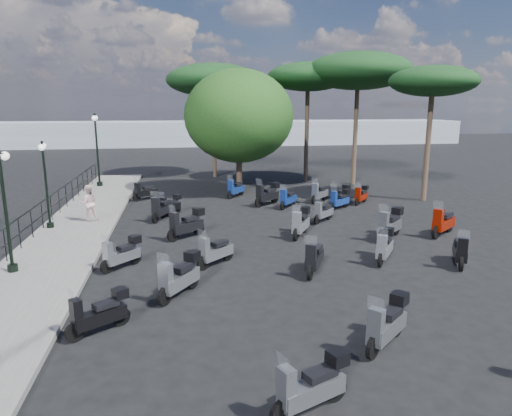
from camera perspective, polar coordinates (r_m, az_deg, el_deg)
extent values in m
plane|color=black|center=(16.69, -1.63, -4.99)|extent=(120.00, 120.00, 0.00)
cube|color=#605E5B|center=(19.91, -21.77, -2.76)|extent=(3.00, 30.00, 0.15)
cylinder|color=black|center=(16.75, -28.87, -4.05)|extent=(0.04, 0.04, 1.10)
cylinder|color=black|center=(18.00, -27.46, -2.82)|extent=(0.04, 0.04, 1.10)
cylinder|color=black|center=(19.26, -26.24, -1.75)|extent=(0.04, 0.04, 1.10)
cylinder|color=black|center=(20.54, -25.17, -0.81)|extent=(0.04, 0.04, 1.10)
cylinder|color=black|center=(21.83, -24.23, 0.03)|extent=(0.04, 0.04, 1.10)
cylinder|color=black|center=(23.12, -23.39, 0.76)|extent=(0.04, 0.04, 1.10)
cylinder|color=black|center=(24.43, -22.64, 1.42)|extent=(0.04, 0.04, 1.10)
cylinder|color=black|center=(25.74, -21.97, 2.01)|extent=(0.04, 0.04, 1.10)
cylinder|color=black|center=(27.06, -21.36, 2.55)|extent=(0.04, 0.04, 1.10)
cylinder|color=black|center=(28.38, -20.81, 3.03)|extent=(0.04, 0.04, 1.10)
cylinder|color=black|center=(29.70, -20.31, 3.47)|extent=(0.04, 0.04, 1.10)
cylinder|color=black|center=(31.03, -19.85, 3.87)|extent=(0.04, 0.04, 1.10)
cylinder|color=black|center=(32.37, -19.43, 4.24)|extent=(0.04, 0.04, 1.10)
cube|color=black|center=(19.79, -25.84, 0.23)|extent=(0.04, 26.00, 0.04)
cube|color=black|center=(19.90, -25.69, -1.26)|extent=(0.04, 26.00, 0.04)
cylinder|color=black|center=(15.78, -28.13, -6.61)|extent=(0.30, 0.30, 0.22)
cylinder|color=black|center=(15.34, -28.80, -0.46)|extent=(0.10, 0.10, 3.69)
sphere|color=white|center=(15.48, -28.90, 5.72)|extent=(0.26, 0.26, 0.26)
cylinder|color=black|center=(20.61, -24.32, -1.95)|extent=(0.28, 0.28, 0.21)
cylinder|color=black|center=(20.29, -24.75, 2.61)|extent=(0.10, 0.10, 3.55)
cylinder|color=black|center=(20.10, -25.18, 7.22)|extent=(0.19, 0.79, 0.04)
sphere|color=white|center=(20.50, -25.09, 7.06)|extent=(0.25, 0.25, 0.25)
sphere|color=white|center=(19.71, -25.24, 6.86)|extent=(0.25, 0.25, 0.25)
cylinder|color=black|center=(30.12, -18.94, 2.89)|extent=(0.36, 0.36, 0.27)
cylinder|color=black|center=(29.86, -19.23, 6.84)|extent=(0.12, 0.12, 4.45)
cylinder|color=black|center=(29.74, -19.53, 10.78)|extent=(0.16, 1.00, 0.04)
sphere|color=white|center=(30.25, -19.46, 10.59)|extent=(0.31, 0.31, 0.31)
sphere|color=white|center=(29.25, -19.56, 10.54)|extent=(0.31, 0.31, 0.31)
imported|color=beige|center=(21.00, -20.18, 0.59)|extent=(0.90, 0.77, 1.59)
cylinder|color=black|center=(11.08, -21.72, -14.25)|extent=(0.42, 0.33, 0.44)
cylinder|color=black|center=(11.48, -16.51, -12.88)|extent=(0.42, 0.33, 0.44)
cube|color=black|center=(11.22, -18.91, -12.75)|extent=(1.16, 0.94, 0.31)
cube|color=black|center=(11.17, -18.26, -11.35)|extent=(0.61, 0.54, 0.13)
cube|color=black|center=(10.93, -21.54, -12.17)|extent=(0.32, 0.34, 0.65)
plane|color=white|center=(10.75, -22.00, -10.22)|extent=(0.26, 0.33, 0.34)
cube|color=black|center=(11.25, -16.61, -10.14)|extent=(0.43, 0.42, 0.24)
cylinder|color=black|center=(14.87, -18.15, -6.98)|extent=(0.38, 0.39, 0.45)
cylinder|color=black|center=(15.52, -14.82, -5.93)|extent=(0.38, 0.39, 0.45)
cube|color=gray|center=(15.16, -16.35, -5.80)|extent=(1.08, 1.09, 0.32)
cube|color=black|center=(15.18, -15.94, -4.72)|extent=(0.60, 0.60, 0.13)
cube|color=gray|center=(14.78, -18.03, -5.33)|extent=(0.35, 0.34, 0.66)
plane|color=white|center=(14.63, -18.32, -3.81)|extent=(0.31, 0.30, 0.35)
cube|color=black|center=(15.36, -14.89, -3.79)|extent=(0.44, 0.44, 0.24)
cylinder|color=black|center=(17.62, -10.32, -3.36)|extent=(0.47, 0.41, 0.52)
cylinder|color=black|center=(18.41, -7.18, -2.55)|extent=(0.47, 0.41, 0.52)
cube|color=black|center=(17.99, -8.61, -2.32)|extent=(1.31, 1.17, 0.37)
cube|color=black|center=(18.03, -8.19, -1.28)|extent=(0.70, 0.66, 0.15)
cube|color=black|center=(17.54, -10.17, -1.75)|extent=(0.39, 0.40, 0.75)
plane|color=white|center=(17.39, -10.39, -0.25)|extent=(0.32, 0.37, 0.40)
cube|color=black|center=(18.26, -7.19, -0.45)|extent=(0.50, 0.50, 0.28)
cylinder|color=black|center=(20.52, -12.47, -1.16)|extent=(0.32, 0.51, 0.52)
cylinder|color=black|center=(21.62, -10.84, -0.38)|extent=(0.32, 0.51, 0.52)
cube|color=black|center=(21.07, -11.59, -0.21)|extent=(0.93, 1.42, 0.37)
cube|color=black|center=(21.16, -11.39, 0.69)|extent=(0.57, 0.72, 0.15)
cube|color=black|center=(20.48, -12.42, 0.24)|extent=(0.39, 0.35, 0.75)
plane|color=white|center=(20.33, -12.57, 1.53)|extent=(0.40, 0.25, 0.40)
cylinder|color=black|center=(25.39, -14.70, 1.31)|extent=(0.43, 0.35, 0.46)
cylinder|color=black|center=(25.98, -12.55, 1.68)|extent=(0.43, 0.35, 0.46)
cube|color=black|center=(25.67, -13.54, 1.89)|extent=(1.19, 1.00, 0.32)
cube|color=black|center=(25.71, -13.27, 2.52)|extent=(0.63, 0.57, 0.13)
cube|color=black|center=(25.35, -14.61, 2.30)|extent=(0.34, 0.35, 0.67)
plane|color=white|center=(25.25, -14.77, 3.24)|extent=(0.28, 0.34, 0.35)
cylinder|color=black|center=(12.23, -11.37, -10.76)|extent=(0.39, 0.48, 0.52)
cylinder|color=black|center=(13.19, -7.94, -8.84)|extent=(0.39, 0.48, 0.52)
cube|color=gray|center=(12.67, -9.48, -8.88)|extent=(1.11, 1.35, 0.37)
cube|color=black|center=(12.70, -9.05, -7.35)|extent=(0.64, 0.71, 0.15)
cube|color=gray|center=(12.10, -11.22, -8.47)|extent=(0.40, 0.38, 0.75)
plane|color=white|center=(11.89, -11.51, -6.39)|extent=(0.38, 0.31, 0.40)
cube|color=black|center=(12.97, -7.98, -5.97)|extent=(0.49, 0.50, 0.28)
cylinder|color=black|center=(14.51, -6.66, -6.85)|extent=(0.41, 0.40, 0.48)
cylinder|color=black|center=(15.34, -3.56, -5.70)|extent=(0.41, 0.40, 0.48)
cube|color=gray|center=(14.90, -4.95, -5.56)|extent=(1.17, 1.13, 0.34)
cube|color=black|center=(14.93, -4.53, -4.39)|extent=(0.64, 0.62, 0.14)
cube|color=gray|center=(14.42, -6.49, -5.06)|extent=(0.36, 0.37, 0.69)
plane|color=white|center=(14.25, -6.70, -3.41)|extent=(0.31, 0.33, 0.37)
cylinder|color=black|center=(21.43, -11.64, -0.64)|extent=(0.34, 0.39, 0.43)
cylinder|color=black|center=(22.24, -9.80, -0.08)|extent=(0.34, 0.39, 0.43)
cube|color=black|center=(21.83, -10.64, 0.09)|extent=(0.98, 1.11, 0.31)
cube|color=black|center=(21.89, -10.41, 0.81)|extent=(0.55, 0.59, 0.13)
cube|color=black|center=(21.40, -11.56, 0.49)|extent=(0.34, 0.33, 0.63)
plane|color=white|center=(21.28, -11.71, 1.53)|extent=(0.31, 0.27, 0.34)
cube|color=black|center=(22.13, -9.82, 1.39)|extent=(0.42, 0.42, 0.24)
cylinder|color=black|center=(25.27, -3.25, 1.68)|extent=(0.37, 0.44, 0.48)
cylinder|color=black|center=(26.28, -1.87, 2.12)|extent=(0.37, 0.44, 0.48)
cube|color=navy|center=(25.78, -2.50, 2.32)|extent=(1.06, 1.23, 0.34)
cube|color=black|center=(25.87, -2.31, 2.98)|extent=(0.60, 0.66, 0.14)
cube|color=navy|center=(25.25, -3.17, 2.73)|extent=(0.37, 0.36, 0.70)
plane|color=white|center=(25.13, -3.25, 3.72)|extent=(0.35, 0.30, 0.37)
cylinder|color=black|center=(8.09, 3.28, -24.18)|extent=(0.46, 0.27, 0.46)
cylinder|color=black|center=(8.69, 9.87, -21.44)|extent=(0.46, 0.27, 0.46)
cube|color=#494C50|center=(8.30, 7.03, -21.71)|extent=(1.27, 0.79, 0.32)
cube|color=black|center=(8.24, 8.01, -19.79)|extent=(0.64, 0.49, 0.13)
cube|color=#494C50|center=(7.87, 3.81, -21.43)|extent=(0.31, 0.35, 0.67)
plane|color=white|center=(7.61, 3.49, -18.89)|extent=(0.21, 0.36, 0.35)
cube|color=black|center=(8.38, 10.14, -17.93)|extent=(0.42, 0.41, 0.25)
cylinder|color=black|center=(10.02, 14.39, -16.56)|extent=(0.44, 0.40, 0.49)
cylinder|color=black|center=(11.03, 17.21, -13.90)|extent=(0.44, 0.40, 0.49)
cube|color=#494C50|center=(10.48, 16.05, -14.17)|extent=(1.23, 1.13, 0.35)
cube|color=black|center=(10.50, 16.54, -12.41)|extent=(0.66, 0.63, 0.14)
cube|color=#494C50|center=(9.87, 14.75, -13.99)|extent=(0.37, 0.38, 0.71)
plane|color=white|center=(9.63, 14.75, -11.68)|extent=(0.32, 0.34, 0.38)
cube|color=black|center=(10.77, 17.48, -10.75)|extent=(0.48, 0.47, 0.27)
cylinder|color=black|center=(13.74, 6.77, -7.95)|extent=(0.32, 0.49, 0.49)
cylinder|color=black|center=(14.88, 7.73, -6.34)|extent=(0.32, 0.49, 0.49)
cube|color=black|center=(14.30, 7.33, -6.35)|extent=(0.93, 1.35, 0.35)
cube|color=black|center=(14.37, 7.50, -5.04)|extent=(0.56, 0.69, 0.14)
cube|color=black|center=(13.66, 6.89, -5.98)|extent=(0.38, 0.34, 0.72)
plane|color=white|center=(13.46, 6.89, -4.19)|extent=(0.38, 0.25, 0.38)
cylinder|color=black|center=(17.52, 5.00, -3.30)|extent=(0.35, 0.49, 0.51)
cylinder|color=black|center=(18.70, 6.09, -2.29)|extent=(0.35, 0.49, 0.51)
cube|color=#94959C|center=(18.11, 5.62, -2.16)|extent=(1.01, 1.37, 0.36)
cube|color=black|center=(18.20, 5.79, -1.12)|extent=(0.59, 0.71, 0.15)
cube|color=#94959C|center=(17.47, 5.11, -1.70)|extent=(0.39, 0.36, 0.74)
plane|color=white|center=(17.30, 5.08, -0.22)|extent=(0.39, 0.28, 0.39)
cube|color=black|center=(18.55, 6.16, -0.26)|extent=(0.47, 0.48, 0.27)
cylinder|color=black|center=(22.62, 3.38, 0.34)|extent=(0.37, 0.42, 0.46)
cylinder|color=black|center=(23.63, 4.65, 0.86)|extent=(0.37, 0.42, 0.46)
cube|color=navy|center=(23.13, 4.09, 1.05)|extent=(1.05, 1.17, 0.33)
cube|color=black|center=(23.23, 4.28, 1.77)|extent=(0.59, 0.63, 0.13)
cube|color=navy|center=(22.60, 3.48, 1.47)|extent=(0.36, 0.35, 0.67)
plane|color=white|center=(22.47, 3.43, 2.53)|extent=(0.33, 0.29, 0.36)
cylinder|color=black|center=(23.11, 0.35, 0.71)|extent=(0.47, 0.43, 0.53)
cylinder|color=black|center=(24.12, 2.35, 1.22)|extent=(0.47, 0.43, 0.53)
cube|color=black|center=(23.61, 1.45, 1.46)|extent=(1.33, 1.22, 0.37)
cube|color=black|center=(23.70, 1.74, 2.26)|extent=(0.72, 0.68, 0.15)
cube|color=black|center=(23.08, 0.49, 1.98)|extent=(0.40, 0.41, 0.77)
plane|color=white|center=(22.94, 0.38, 3.17)|extent=(0.34, 0.37, 0.41)
cube|color=black|center=(24.01, 2.39, 2.87)|extent=(0.51, 0.51, 0.29)
cylinder|color=black|center=(15.22, 15.30, -6.28)|extent=(0.36, 0.45, 0.48)
cylinder|color=black|center=(16.34, 16.11, -5.02)|extent=(0.36, 0.45, 0.48)
cube|color=#94959C|center=(15.77, 15.79, -4.96)|extent=(1.02, 1.25, 0.34)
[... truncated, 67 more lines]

